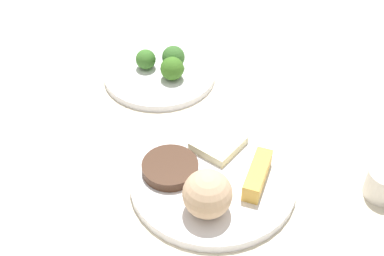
{
  "coord_description": "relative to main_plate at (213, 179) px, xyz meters",
  "views": [
    {
      "loc": [
        -0.56,
        -0.08,
        0.64
      ],
      "look_at": [
        0.08,
        0.03,
        0.06
      ],
      "focal_mm": 46.4,
      "sensor_mm": 36.0,
      "label": 1
    }
  ],
  "objects": [
    {
      "name": "rice_scoop",
      "position": [
        -0.07,
        -0.0,
        0.05
      ],
      "size": [
        0.08,
        0.08,
        0.08
      ],
      "primitive_type": "sphere",
      "color": "tan",
      "rests_on": "main_plate"
    },
    {
      "name": "broccoli_plate",
      "position": [
        0.28,
        0.15,
        -0.0
      ],
      "size": [
        0.23,
        0.23,
        0.01
      ],
      "primitive_type": "cylinder",
      "color": "white",
      "rests_on": "tabletop"
    },
    {
      "name": "broccoli_floret_0",
      "position": [
        0.26,
        0.12,
        0.03
      ],
      "size": [
        0.05,
        0.05,
        0.05
      ],
      "primitive_type": "sphere",
      "color": "#3B6F21",
      "rests_on": "broccoli_plate"
    },
    {
      "name": "stir_fry_heap",
      "position": [
        -0.0,
        0.07,
        0.02
      ],
      "size": [
        0.09,
        0.09,
        0.02
      ],
      "primitive_type": "cylinder",
      "color": "#43291B",
      "rests_on": "main_plate"
    },
    {
      "name": "spring_roll",
      "position": [
        0.0,
        -0.07,
        0.02
      ],
      "size": [
        0.1,
        0.04,
        0.03
      ],
      "primitive_type": "cube",
      "rotation": [
        0.0,
        0.0,
        2.96
      ],
      "color": "gold",
      "rests_on": "main_plate"
    },
    {
      "name": "crab_rangoon_wonton",
      "position": [
        0.07,
        0.0,
        0.02
      ],
      "size": [
        0.1,
        0.1,
        0.02
      ],
      "primitive_type": "cube",
      "rotation": [
        0.0,
        0.0,
        -0.5
      ],
      "color": "beige",
      "rests_on": "main_plate"
    },
    {
      "name": "main_plate",
      "position": [
        0.0,
        0.0,
        0.0
      ],
      "size": [
        0.28,
        0.28,
        0.02
      ],
      "primitive_type": "cylinder",
      "color": "white",
      "rests_on": "tabletop"
    },
    {
      "name": "tabletop",
      "position": [
        0.01,
        0.02,
        -0.02
      ],
      "size": [
        2.2,
        2.2,
        0.02
      ],
      "primitive_type": "cube",
      "color": "beige",
      "rests_on": "ground"
    },
    {
      "name": "broccoli_floret_2",
      "position": [
        0.3,
        0.13,
        0.03
      ],
      "size": [
        0.05,
        0.05,
        0.05
      ],
      "primitive_type": "sphere",
      "color": "#37672A",
      "rests_on": "broccoli_plate"
    },
    {
      "name": "teacup",
      "position": [
        0.02,
        -0.27,
        0.02
      ],
      "size": [
        0.06,
        0.06,
        0.05
      ],
      "primitive_type": "cylinder",
      "color": "white",
      "rests_on": "tabletop"
    },
    {
      "name": "broccoli_floret_1",
      "position": [
        0.29,
        0.18,
        0.03
      ],
      "size": [
        0.04,
        0.04,
        0.04
      ],
      "primitive_type": "sphere",
      "color": "#396E28",
      "rests_on": "broccoli_plate"
    }
  ]
}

